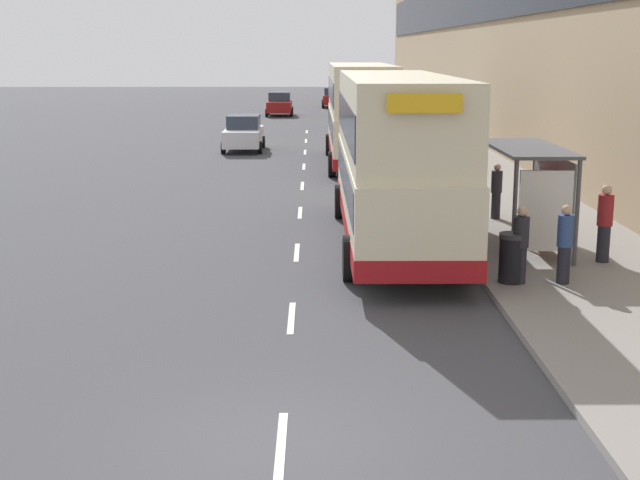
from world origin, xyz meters
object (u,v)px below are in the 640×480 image
bus_shelter (537,179)px  pedestrian_at_shelter (565,244)px  double_decker_bus_ahead (360,112)px  car_2 (355,115)px  pedestrian_1 (605,223)px  double_decker_bus_near (395,157)px  car_1 (244,133)px  car_0 (279,104)px  pedestrian_4 (521,244)px  pedestrian_3 (496,191)px  car_3 (333,97)px  pedestrian_2 (476,209)px  litter_bin (512,258)px

bus_shelter → pedestrian_at_shelter: 3.31m
double_decker_bus_ahead → car_2: bearing=88.0°
double_decker_bus_ahead → pedestrian_1: bearing=-75.9°
bus_shelter → car_2: 35.82m
pedestrian_at_shelter → pedestrian_1: pedestrian_1 is taller
pedestrian_1 → double_decker_bus_near: bearing=152.5°
pedestrian_1 → car_1: bearing=112.6°
car_0 → pedestrian_4: 50.28m
double_decker_bus_ahead → pedestrian_3: bearing=-76.1°
car_1 → car_3: car_1 is taller
pedestrian_2 → pedestrian_4: bearing=-86.4°
pedestrian_4 → litter_bin: size_ratio=1.55×
pedestrian_1 → pedestrian_4: size_ratio=1.10×
pedestrian_1 → pedestrian_2: 3.26m
pedestrian_2 → pedestrian_3: (1.20, 3.39, -0.06)m
pedestrian_3 → litter_bin: pedestrian_3 is taller
double_decker_bus_near → car_1: size_ratio=2.65×
double_decker_bus_near → pedestrian_2: double_decker_bus_near is taller
bus_shelter → car_3: (-3.65, 56.53, -1.03)m
double_decker_bus_near → pedestrian_at_shelter: double_decker_bus_near is taller
double_decker_bus_near → pedestrian_at_shelter: size_ratio=6.83×
double_decker_bus_near → car_3: 55.44m
car_1 → pedestrian_3: car_1 is taller
pedestrian_1 → pedestrian_4: (-2.35, -1.90, -0.08)m
double_decker_bus_ahead → pedestrian_1: double_decker_bus_ahead is taller
bus_shelter → car_0: bus_shelter is taller
car_2 → double_decker_bus_ahead: bearing=-92.0°
bus_shelter → pedestrian_2: size_ratio=2.45×
pedestrian_at_shelter → pedestrian_2: size_ratio=0.97×
bus_shelter → car_1: size_ratio=0.98×
car_3 → pedestrian_at_shelter: pedestrian_at_shelter is taller
pedestrian_at_shelter → pedestrian_3: (0.05, 7.27, -0.04)m
car_3 → litter_bin: size_ratio=4.20×
pedestrian_4 → car_0: bearing=97.8°
car_1 → bus_shelter: bearing=111.0°
litter_bin → car_1: bearing=106.2°
bus_shelter → car_1: bus_shelter is taller
pedestrian_3 → pedestrian_at_shelter: bearing=-90.4°
pedestrian_3 → litter_bin: bearing=-98.9°
car_0 → pedestrian_4: (6.86, -49.81, 0.10)m
double_decker_bus_near → double_decker_bus_ahead: 16.08m
car_2 → pedestrian_at_shelter: bearing=-86.2°
car_0 → pedestrian_1: 48.80m
double_decker_bus_ahead → car_1: bearing=133.4°
pedestrian_2 → litter_bin: size_ratio=1.63×
car_1 → pedestrian_1: 26.27m
double_decker_bus_ahead → car_3: bearing=90.4°
double_decker_bus_ahead → pedestrian_1: 19.08m
car_0 → car_3: bearing=-113.4°
car_0 → pedestrian_1: size_ratio=2.21×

